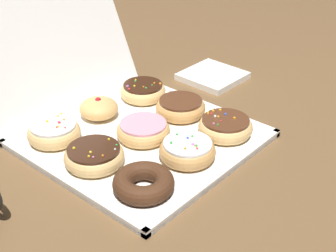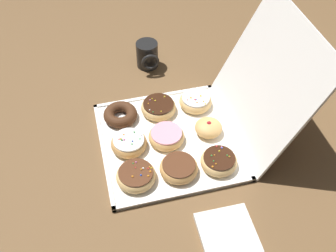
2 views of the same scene
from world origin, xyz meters
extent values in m
plane|color=brown|center=(0.00, 0.00, 0.00)|extent=(3.00, 3.00, 0.00)
cube|color=white|center=(0.00, 0.00, 0.01)|extent=(0.42, 0.42, 0.01)
cube|color=white|center=(0.00, -0.21, 0.01)|extent=(0.42, 0.01, 0.01)
cube|color=white|center=(0.00, 0.21, 0.01)|extent=(0.42, 0.01, 0.01)
cube|color=white|center=(-0.21, 0.00, 0.01)|extent=(0.01, 0.42, 0.01)
cube|color=white|center=(0.21, 0.00, 0.01)|extent=(0.01, 0.42, 0.01)
cube|color=white|center=(0.00, 0.30, 0.19)|extent=(0.42, 0.17, 0.39)
torus|color=#472816|center=(-0.13, -0.13, 0.03)|extent=(0.11, 0.11, 0.04)
torus|color=tan|center=(0.00, -0.12, 0.03)|extent=(0.11, 0.11, 0.04)
cylinder|color=white|center=(0.00, -0.12, 0.05)|extent=(0.10, 0.10, 0.01)
sphere|color=orange|center=(-0.01, -0.15, 0.05)|extent=(0.01, 0.01, 0.01)
sphere|color=green|center=(0.00, -0.15, 0.05)|extent=(0.01, 0.01, 0.01)
sphere|color=white|center=(-0.01, -0.08, 0.05)|extent=(0.01, 0.01, 0.01)
sphere|color=pink|center=(0.00, -0.14, 0.05)|extent=(0.01, 0.01, 0.01)
sphere|color=green|center=(0.01, -0.09, 0.05)|extent=(0.00, 0.00, 0.00)
sphere|color=orange|center=(-0.02, -0.14, 0.05)|extent=(0.01, 0.01, 0.01)
sphere|color=red|center=(-0.01, -0.15, 0.05)|extent=(0.00, 0.00, 0.00)
sphere|color=green|center=(0.02, -0.12, 0.05)|extent=(0.00, 0.00, 0.00)
sphere|color=white|center=(-0.02, -0.10, 0.05)|extent=(0.00, 0.00, 0.00)
sphere|color=pink|center=(0.00, -0.14, 0.05)|extent=(0.00, 0.00, 0.00)
sphere|color=white|center=(-0.01, -0.15, 0.05)|extent=(0.01, 0.01, 0.01)
sphere|color=green|center=(-0.02, -0.10, 0.05)|extent=(0.01, 0.01, 0.01)
sphere|color=blue|center=(0.01, -0.11, 0.05)|extent=(0.01, 0.01, 0.01)
torus|color=#E5B770|center=(0.13, -0.13, 0.03)|extent=(0.12, 0.12, 0.04)
cylinder|color=#59331E|center=(0.13, -0.13, 0.04)|extent=(0.10, 0.10, 0.01)
sphere|color=green|center=(0.09, -0.13, 0.05)|extent=(0.00, 0.00, 0.00)
sphere|color=red|center=(0.11, -0.12, 0.05)|extent=(0.00, 0.00, 0.00)
sphere|color=blue|center=(0.14, -0.11, 0.05)|extent=(0.01, 0.01, 0.01)
sphere|color=white|center=(0.12, -0.10, 0.05)|extent=(0.01, 0.01, 0.01)
sphere|color=orange|center=(0.12, -0.08, 0.05)|extent=(0.00, 0.00, 0.00)
sphere|color=orange|center=(0.13, -0.09, 0.05)|extent=(0.01, 0.01, 0.01)
sphere|color=yellow|center=(0.12, -0.08, 0.05)|extent=(0.00, 0.00, 0.00)
sphere|color=orange|center=(0.14, -0.14, 0.05)|extent=(0.01, 0.01, 0.01)
sphere|color=red|center=(0.12, -0.09, 0.05)|extent=(0.00, 0.00, 0.00)
sphere|color=pink|center=(0.09, -0.12, 0.05)|extent=(0.00, 0.00, 0.00)
sphere|color=orange|center=(0.15, -0.09, 0.05)|extent=(0.01, 0.01, 0.01)
sphere|color=orange|center=(0.12, -0.11, 0.05)|extent=(0.01, 0.01, 0.01)
torus|color=#E5B770|center=(-0.13, 0.00, 0.03)|extent=(0.12, 0.12, 0.04)
cylinder|color=#381E11|center=(-0.13, 0.00, 0.04)|extent=(0.10, 0.10, 0.01)
sphere|color=pink|center=(-0.15, -0.02, 0.05)|extent=(0.00, 0.00, 0.00)
sphere|color=yellow|center=(-0.09, 0.00, 0.05)|extent=(0.00, 0.00, 0.00)
sphere|color=yellow|center=(-0.16, -0.02, 0.05)|extent=(0.00, 0.00, 0.00)
sphere|color=yellow|center=(-0.16, 0.03, 0.05)|extent=(0.01, 0.01, 0.01)
sphere|color=white|center=(-0.11, -0.03, 0.05)|extent=(0.00, 0.00, 0.00)
sphere|color=orange|center=(-0.14, -0.03, 0.05)|extent=(0.00, 0.00, 0.00)
sphere|color=yellow|center=(-0.15, -0.01, 0.05)|extent=(0.01, 0.01, 0.01)
sphere|color=green|center=(-0.10, -0.03, 0.05)|extent=(0.00, 0.00, 0.00)
torus|color=tan|center=(0.00, -0.01, 0.03)|extent=(0.11, 0.11, 0.03)
cylinder|color=pink|center=(0.00, -0.01, 0.04)|extent=(0.10, 0.10, 0.01)
torus|color=tan|center=(0.13, 0.00, 0.03)|extent=(0.11, 0.11, 0.04)
cylinder|color=#59331E|center=(0.13, 0.00, 0.05)|extent=(0.10, 0.10, 0.01)
torus|color=#E5B770|center=(-0.13, 0.13, 0.03)|extent=(0.11, 0.11, 0.04)
cylinder|color=white|center=(-0.13, 0.13, 0.05)|extent=(0.09, 0.09, 0.01)
sphere|color=yellow|center=(-0.13, 0.11, 0.05)|extent=(0.01, 0.01, 0.01)
sphere|color=yellow|center=(-0.09, 0.15, 0.05)|extent=(0.01, 0.01, 0.01)
sphere|color=red|center=(-0.13, 0.11, 0.05)|extent=(0.00, 0.00, 0.00)
sphere|color=red|center=(-0.12, 0.10, 0.05)|extent=(0.00, 0.00, 0.00)
sphere|color=yellow|center=(-0.10, 0.15, 0.05)|extent=(0.01, 0.01, 0.01)
sphere|color=orange|center=(-0.10, 0.12, 0.05)|extent=(0.00, 0.00, 0.00)
sphere|color=red|center=(-0.12, 0.12, 0.05)|extent=(0.01, 0.01, 0.01)
sphere|color=blue|center=(-0.12, 0.13, 0.05)|extent=(0.00, 0.00, 0.00)
sphere|color=yellow|center=(-0.13, 0.15, 0.05)|extent=(0.01, 0.01, 0.01)
ellipsoid|color=tan|center=(0.00, 0.13, 0.03)|extent=(0.09, 0.09, 0.04)
sphere|color=#B21923|center=(0.00, 0.13, 0.05)|extent=(0.01, 0.01, 0.01)
torus|color=#E5B770|center=(0.13, 0.12, 0.03)|extent=(0.11, 0.11, 0.04)
cylinder|color=#381E11|center=(0.13, 0.12, 0.04)|extent=(0.09, 0.09, 0.01)
sphere|color=orange|center=(0.15, 0.10, 0.05)|extent=(0.00, 0.00, 0.00)
sphere|color=green|center=(0.14, 0.10, 0.05)|extent=(0.00, 0.00, 0.00)
sphere|color=green|center=(0.13, 0.15, 0.05)|extent=(0.00, 0.00, 0.00)
sphere|color=blue|center=(0.10, 0.14, 0.05)|extent=(0.01, 0.01, 0.01)
sphere|color=red|center=(0.09, 0.13, 0.05)|extent=(0.01, 0.01, 0.01)
sphere|color=yellow|center=(0.14, 0.15, 0.05)|extent=(0.00, 0.00, 0.00)
sphere|color=pink|center=(0.10, 0.14, 0.05)|extent=(0.01, 0.01, 0.01)
sphere|color=orange|center=(0.12, 0.11, 0.05)|extent=(0.00, 0.00, 0.00)
sphere|color=green|center=(0.12, 0.10, 0.05)|extent=(0.01, 0.01, 0.01)
sphere|color=orange|center=(0.16, 0.09, 0.05)|extent=(0.01, 0.01, 0.01)
sphere|color=yellow|center=(0.11, 0.13, 0.05)|extent=(0.01, 0.01, 0.01)
cylinder|color=black|center=(-0.40, 0.02, 0.05)|extent=(0.08, 0.08, 0.10)
cylinder|color=black|center=(-0.40, 0.02, 0.09)|extent=(0.07, 0.07, 0.01)
torus|color=black|center=(-0.34, 0.02, 0.05)|extent=(0.01, 0.07, 0.07)
cube|color=white|center=(0.35, 0.07, 0.01)|extent=(0.15, 0.15, 0.02)
camera|label=1|loc=(-0.63, -0.62, 0.56)|focal=52.69mm
camera|label=2|loc=(0.80, -0.20, 0.97)|focal=42.46mm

